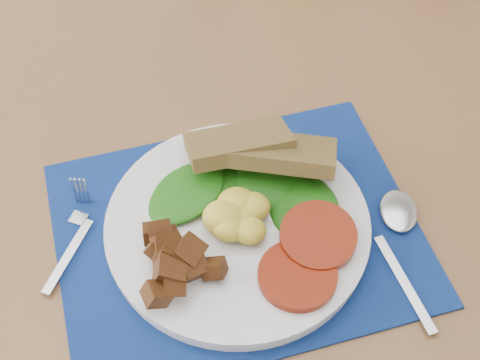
{
  "coord_description": "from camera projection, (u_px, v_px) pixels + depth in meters",
  "views": [
    {
      "loc": [
        0.16,
        -0.52,
        1.43
      ],
      "look_at": [
        0.13,
        -0.03,
        0.8
      ],
      "focal_mm": 50.0,
      "sensor_mm": 36.0,
      "label": 1
    }
  ],
  "objects": [
    {
      "name": "breakfast_plate",
      "position": [
        232.0,
        224.0,
        0.79
      ],
      "size": [
        0.31,
        0.31,
        0.08
      ],
      "rotation": [
        0.0,
        0.0,
        0.17
      ],
      "color": "silver",
      "rests_on": "placemat"
    },
    {
      "name": "table",
      "position": [
        171.0,
        117.0,
        1.05
      ],
      "size": [
        1.4,
        0.9,
        0.75
      ],
      "color": "brown",
      "rests_on": "ground"
    },
    {
      "name": "spoon",
      "position": [
        400.0,
        232.0,
        0.81
      ],
      "size": [
        0.07,
        0.2,
        0.01
      ],
      "rotation": [
        0.0,
        0.0,
        0.41
      ],
      "color": "#B2B5BA",
      "rests_on": "placemat"
    },
    {
      "name": "fork",
      "position": [
        75.0,
        232.0,
        0.81
      ],
      "size": [
        0.04,
        0.15,
        0.0
      ],
      "rotation": [
        0.0,
        0.0,
        -0.27
      ],
      "color": "#B2B5BA",
      "rests_on": "placemat"
    },
    {
      "name": "placemat",
      "position": [
        238.0,
        232.0,
        0.81
      ],
      "size": [
        0.52,
        0.47,
        0.0
      ],
      "primitive_type": "cube",
      "rotation": [
        0.0,
        0.0,
        0.36
      ],
      "color": "black",
      "rests_on": "table"
    }
  ]
}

